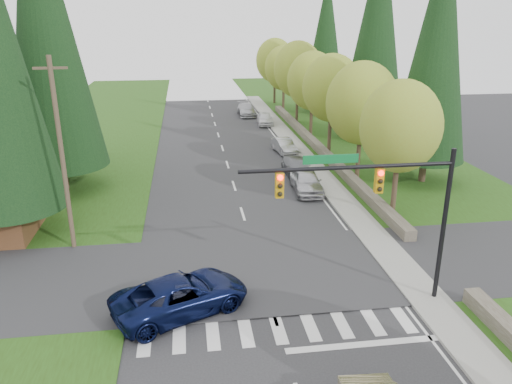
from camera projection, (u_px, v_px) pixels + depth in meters
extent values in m
cube|color=#264412|center=(409.00, 182.00, 37.16)|extent=(14.00, 110.00, 0.06)
cube|color=#264412|center=(44.00, 199.00, 33.73)|extent=(14.00, 110.00, 0.06)
cube|color=#28282B|center=(260.00, 271.00, 24.26)|extent=(120.00, 8.00, 0.10)
cube|color=gray|center=(322.00, 177.00, 38.21)|extent=(1.80, 80.00, 0.13)
cube|color=gray|center=(311.00, 177.00, 38.10)|extent=(0.20, 80.00, 0.13)
cube|color=#4C4438|center=(317.00, 147.00, 45.80)|extent=(0.70, 40.00, 0.70)
cylinder|color=black|center=(443.00, 227.00, 20.81)|extent=(0.20, 0.20, 6.80)
cylinder|color=black|center=(348.00, 167.00, 19.30)|extent=(8.60, 0.16, 0.16)
cube|color=#0C662D|center=(331.00, 159.00, 19.14)|extent=(2.20, 0.04, 0.35)
cube|color=#BF8C0C|center=(379.00, 181.00, 19.67)|extent=(0.32, 0.24, 1.00)
sphere|color=#FF0C05|center=(381.00, 173.00, 19.43)|extent=(0.22, 0.22, 0.22)
cube|color=#BF8C0C|center=(279.00, 185.00, 19.15)|extent=(0.32, 0.24, 1.00)
sphere|color=#FF0C05|center=(280.00, 178.00, 18.90)|extent=(0.22, 0.22, 0.22)
cylinder|color=#473828|center=(62.00, 158.00, 25.06)|extent=(0.24, 0.24, 10.00)
cube|color=#473828|center=(50.00, 68.00, 23.58)|extent=(1.60, 0.10, 0.12)
cylinder|color=#38281C|center=(395.00, 179.00, 30.28)|extent=(0.32, 0.32, 4.76)
ellipsoid|color=olive|center=(401.00, 126.00, 29.19)|extent=(4.80, 4.80, 5.52)
cylinder|color=#38281C|center=(359.00, 148.00, 36.79)|extent=(0.32, 0.32, 4.93)
ellipsoid|color=olive|center=(362.00, 103.00, 35.67)|extent=(5.20, 5.20, 5.98)
cylinder|color=#38281C|center=(330.00, 128.00, 43.27)|extent=(0.32, 0.32, 5.04)
ellipsoid|color=olive|center=(332.00, 88.00, 42.12)|extent=(5.00, 5.00, 5.75)
cylinder|color=#38281C|center=(311.00, 114.00, 49.85)|extent=(0.32, 0.32, 4.82)
ellipsoid|color=olive|center=(313.00, 81.00, 48.76)|extent=(5.00, 5.00, 5.75)
cylinder|color=#38281C|center=(297.00, 101.00, 56.34)|extent=(0.32, 0.32, 5.15)
ellipsoid|color=olive|center=(298.00, 69.00, 55.16)|extent=(5.40, 5.40, 6.21)
cylinder|color=#38281C|center=(283.00, 94.00, 62.92)|extent=(0.32, 0.32, 4.70)
ellipsoid|color=olive|center=(284.00, 68.00, 61.84)|extent=(4.80, 4.80, 5.52)
cylinder|color=#38281C|center=(275.00, 85.00, 69.41)|extent=(0.32, 0.32, 4.98)
ellipsoid|color=olive|center=(275.00, 60.00, 68.28)|extent=(5.20, 5.20, 5.98)
cylinder|color=#38281C|center=(14.00, 220.00, 27.81)|extent=(0.50, 0.50, 2.00)
cylinder|color=#38281C|center=(64.00, 176.00, 35.40)|extent=(0.50, 0.50, 2.00)
cone|color=black|center=(44.00, 23.00, 31.94)|extent=(6.46, 6.46, 19.00)
cylinder|color=#38281C|center=(55.00, 155.00, 40.73)|extent=(0.50, 0.50, 2.00)
cone|color=black|center=(38.00, 35.00, 37.61)|extent=(5.78, 5.78, 17.00)
cylinder|color=#38281C|center=(423.00, 169.00, 36.97)|extent=(0.50, 0.50, 2.00)
cone|color=black|center=(437.00, 45.00, 34.02)|extent=(5.44, 5.44, 16.00)
cylinder|color=#38281C|center=(369.00, 128.00, 50.16)|extent=(0.50, 0.50, 2.00)
cone|color=black|center=(377.00, 26.00, 46.87)|extent=(6.12, 6.12, 18.00)
cylinder|color=#38281C|center=(323.00, 105.00, 63.08)|extent=(0.50, 0.50, 2.00)
cone|color=black|center=(326.00, 36.00, 60.30)|extent=(5.10, 5.10, 15.00)
imported|color=#0B1239|center=(181.00, 295.00, 20.70)|extent=(6.30, 4.80, 1.59)
imported|color=#BCBCC2|center=(306.00, 181.00, 34.91)|extent=(2.09, 4.73, 1.58)
imported|color=slate|center=(297.00, 167.00, 38.50)|extent=(1.91, 4.62, 1.34)
imported|color=#B1B1B7|center=(284.00, 146.00, 44.83)|extent=(1.91, 4.11, 1.30)
imported|color=white|center=(265.00, 119.00, 56.28)|extent=(1.97, 4.22, 1.40)
imported|color=#A5A6AA|center=(246.00, 110.00, 61.49)|extent=(2.05, 5.04, 1.46)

